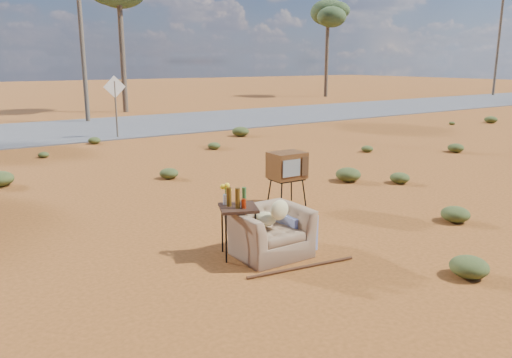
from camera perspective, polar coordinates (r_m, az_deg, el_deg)
ground at (r=7.40m, az=3.87°, el=-7.87°), size 140.00×140.00×0.00m
highway at (r=21.04m, az=-22.04°, el=5.10°), size 140.00×7.00×0.04m
armchair at (r=7.07m, az=2.05°, el=-5.26°), size 1.22×0.77×0.90m
tv_unit at (r=9.32m, az=3.58°, el=1.47°), size 0.65×0.53×1.03m
side_table at (r=6.88m, az=-2.36°, el=-2.92°), size 0.66×0.66×1.02m
rusty_bar at (r=6.70m, az=5.25°, el=-10.02°), size 1.57×0.29×0.04m
road_sign at (r=18.40m, az=-15.80°, el=9.17°), size 0.78×0.06×2.19m
eucalyptus_right at (r=39.58m, az=8.23°, el=17.91°), size 3.20×3.20×7.10m
utility_pole_center at (r=23.82m, az=-19.39°, el=16.14°), size 1.40×0.20×8.00m
utility_pole_east at (r=44.62m, az=25.98°, el=13.91°), size 1.40×0.20×8.00m
scrub_patch at (r=10.73m, az=-14.29°, el=-0.75°), size 17.49×8.07×0.33m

